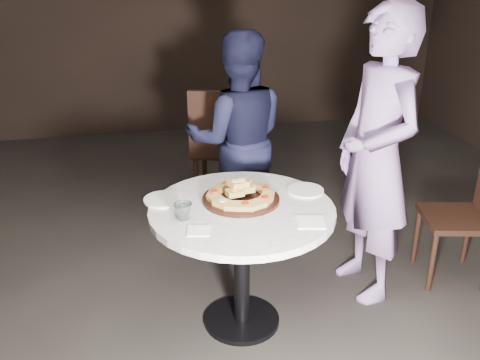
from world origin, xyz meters
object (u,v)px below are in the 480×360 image
object	(u,v)px
table	(242,230)
focaccia_pile	(240,193)
serving_board	(241,199)
diner_navy	(237,139)
chair_far	(223,142)
diner_teal	(377,158)
water_glass	(183,211)
chair_right	(472,209)

from	to	relation	value
table	focaccia_pile	world-z (taller)	focaccia_pile
serving_board	diner_navy	bearing A→B (deg)	79.92
chair_far	diner_teal	bearing A→B (deg)	136.17
serving_board	table	bearing A→B (deg)	-97.78
focaccia_pile	diner_teal	size ratio (longest dim) A/B	0.21
diner_teal	focaccia_pile	bearing A→B (deg)	-89.48
table	water_glass	xyz separation A→B (m)	(-0.30, -0.07, 0.17)
chair_far	diner_navy	world-z (taller)	diner_navy
serving_board	water_glass	xyz separation A→B (m)	(-0.32, -0.15, 0.03)
chair_far	diner_teal	world-z (taller)	diner_teal
chair_far	chair_right	xyz separation A→B (m)	(1.31, -1.20, -0.11)
water_glass	chair_right	distance (m)	1.80
table	chair_right	bearing A→B (deg)	6.76
chair_far	diner_navy	bearing A→B (deg)	111.28
focaccia_pile	diner_teal	world-z (taller)	diner_teal
table	serving_board	size ratio (longest dim) A/B	2.74
chair_right	water_glass	bearing A→B (deg)	-69.76
serving_board	chair_far	world-z (taller)	chair_far
chair_right	diner_navy	bearing A→B (deg)	-109.89
serving_board	diner_teal	world-z (taller)	diner_teal
diner_navy	diner_teal	size ratio (longest dim) A/B	0.86
serving_board	chair_right	xyz separation A→B (m)	(1.45, 0.09, -0.25)
diner_teal	diner_navy	bearing A→B (deg)	-148.57
serving_board	chair_far	xyz separation A→B (m)	(0.13, 1.30, -0.14)
focaccia_pile	diner_navy	distance (m)	0.92
diner_navy	chair_far	bearing A→B (deg)	-78.57
water_glass	chair_right	size ratio (longest dim) A/B	0.11
focaccia_pile	chair_right	world-z (taller)	focaccia_pile
table	water_glass	world-z (taller)	water_glass
chair_far	diner_navy	distance (m)	0.42
focaccia_pile	chair_right	bearing A→B (deg)	3.55
chair_far	diner_navy	xyz separation A→B (m)	(0.03, -0.39, 0.15)
water_glass	serving_board	bearing A→B (deg)	24.93
serving_board	diner_teal	bearing A→B (deg)	8.05
table	serving_board	world-z (taller)	serving_board
focaccia_pile	water_glass	bearing A→B (deg)	-154.25
chair_far	diner_teal	xyz separation A→B (m)	(0.67, -1.18, 0.27)
water_glass	chair_far	world-z (taller)	chair_far
diner_navy	serving_board	bearing A→B (deg)	86.89
table	serving_board	bearing A→B (deg)	82.22
table	water_glass	bearing A→B (deg)	-167.38
diner_navy	diner_teal	bearing A→B (deg)	135.60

